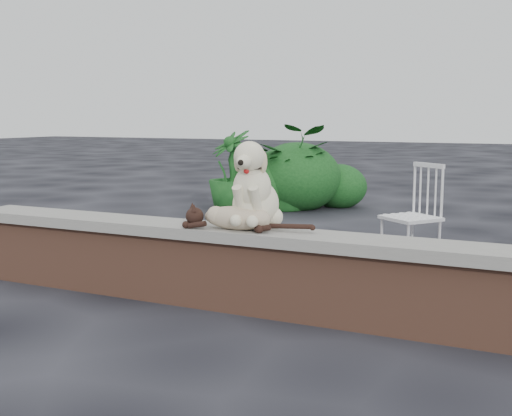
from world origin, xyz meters
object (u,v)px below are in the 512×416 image
at_px(cat, 236,216).
at_px(potted_plant_b, 231,172).
at_px(chair_b, 411,216).
at_px(potted_plant_a, 290,167).
at_px(dog, 256,183).

bearing_deg(cat, potted_plant_b, 112.31).
height_order(chair_b, potted_plant_a, potted_plant_a).
bearing_deg(cat, dog, 56.33).
bearing_deg(chair_b, potted_plant_a, 166.45).
bearing_deg(cat, chair_b, 60.30).
xyz_separation_m(dog, cat, (-0.08, -0.15, -0.22)).
xyz_separation_m(dog, potted_plant_a, (-1.61, 4.58, -0.27)).
distance_m(dog, potted_plant_b, 4.53).
bearing_deg(potted_plant_a, dog, -70.66).
bearing_deg(dog, potted_plant_b, 114.09).
distance_m(potted_plant_a, potted_plant_b, 0.91).
height_order(cat, chair_b, chair_b).
bearing_deg(dog, potted_plant_a, 103.74).
xyz_separation_m(chair_b, potted_plant_b, (-2.98, 2.23, 0.11)).
height_order(dog, cat, dog).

